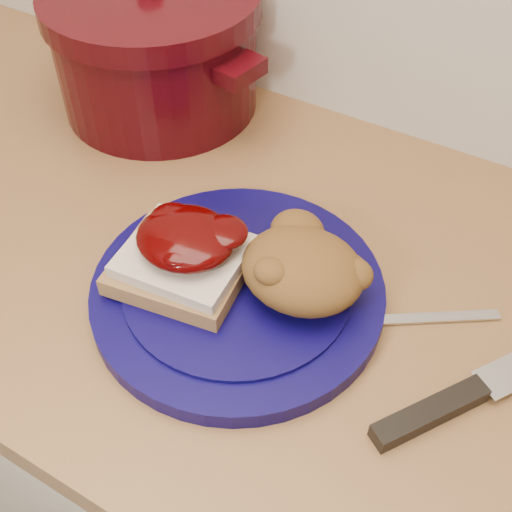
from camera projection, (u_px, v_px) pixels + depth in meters
The scene contains 8 objects.
base_cabinet at pixel (251, 452), 1.05m from camera, with size 4.00×0.60×0.86m, color beige.
plate at pixel (238, 291), 0.66m from camera, with size 0.30×0.30×0.02m, color #08043F.
sandwich at pixel (183, 254), 0.64m from camera, with size 0.14×0.13×0.06m.
stuffing_mound at pixel (302, 270), 0.62m from camera, with size 0.12×0.11×0.06m, color brown.
chef_knife at pixel (468, 394), 0.58m from camera, with size 0.19×0.27×0.02m.
butter_knife at pixel (425, 318), 0.64m from camera, with size 0.15×0.01×0.00m, color silver.
dutch_oven at pixel (156, 49), 0.85m from camera, with size 0.34×0.32×0.18m.
pepper_grinder at pixel (115, 57), 0.89m from camera, with size 0.05×0.05×0.11m.
Camera 1 is at (0.25, 1.09, 1.41)m, focal length 45.00 mm.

